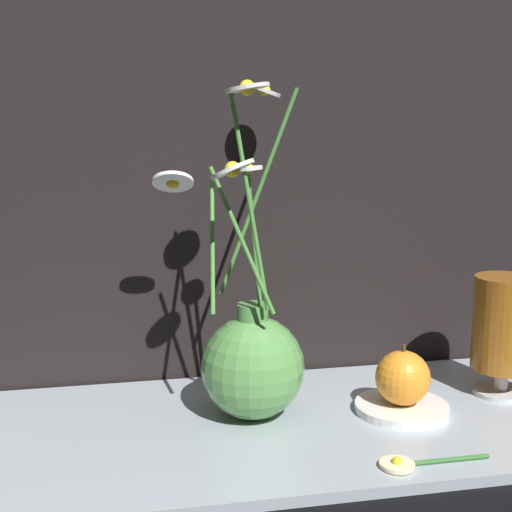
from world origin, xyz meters
TOP-DOWN VIEW (x-y plane):
  - ground_plane at (0.00, 0.00)m, footprint 6.00×6.00m
  - shelf at (0.00, 0.00)m, footprint 0.86×0.33m
  - vase_with_flowers at (-0.00, 0.02)m, footprint 0.17×0.21m
  - tea_glass at (0.32, 0.03)m, footprint 0.08×0.08m
  - saucer_plate at (0.18, 0.00)m, footprint 0.11×0.11m
  - orange_fruit at (0.18, 0.00)m, footprint 0.07×0.07m
  - loose_daisy at (0.13, -0.13)m, footprint 0.12×0.04m

SIDE VIEW (x-z plane):
  - ground_plane at x=0.00m, z-range 0.00..0.00m
  - shelf at x=0.00m, z-range 0.00..0.01m
  - loose_daisy at x=0.13m, z-range 0.01..0.02m
  - saucer_plate at x=0.18m, z-range 0.01..0.02m
  - orange_fruit at x=0.18m, z-range 0.02..0.09m
  - vase_with_flowers at x=0.00m, z-range -0.11..0.28m
  - tea_glass at x=0.32m, z-range 0.02..0.18m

